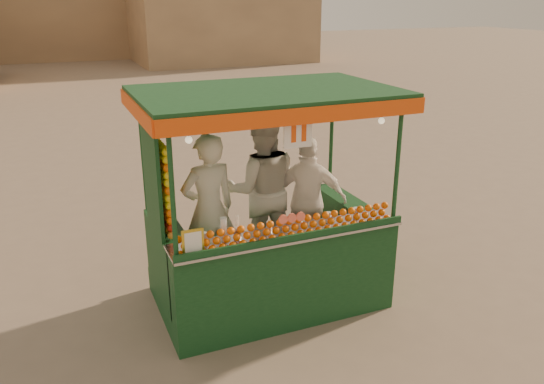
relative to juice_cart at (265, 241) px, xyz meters
name	(u,v)px	position (x,y,z in m)	size (l,w,h in m)	color
ground	(279,299)	(0.18, 0.02, -0.80)	(90.00, 90.00, 0.00)	#6C5C4D
building_right	(220,12)	(7.18, 24.02, 1.70)	(9.00, 6.00, 5.00)	#A2815C
juice_cart	(265,241)	(0.00, 0.00, 0.00)	(2.70, 1.75, 2.45)	#0E3516
vendor_left	(209,210)	(-0.54, 0.30, 0.35)	(0.68, 0.49, 1.72)	white
vendor_middle	(262,190)	(0.16, 0.49, 0.42)	(1.06, 0.92, 1.87)	beige
vendor_right	(308,201)	(0.69, 0.32, 0.27)	(0.98, 0.75, 1.55)	white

